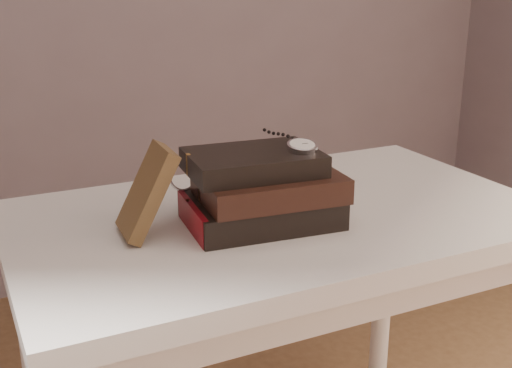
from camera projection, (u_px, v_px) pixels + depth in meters
name	position (u px, v px, depth m)	size (l,w,h in m)	color
table	(279.00, 255.00, 1.27)	(1.00, 0.60, 0.75)	silver
book_stack	(262.00, 190.00, 1.17)	(0.28, 0.21, 0.13)	black
journal	(147.00, 192.00, 1.11)	(0.02, 0.10, 0.16)	#432F19
pocket_watch	(301.00, 146.00, 1.16)	(0.06, 0.16, 0.02)	silver
eyeglasses	(197.00, 175.00, 1.21)	(0.12, 0.14, 0.05)	silver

